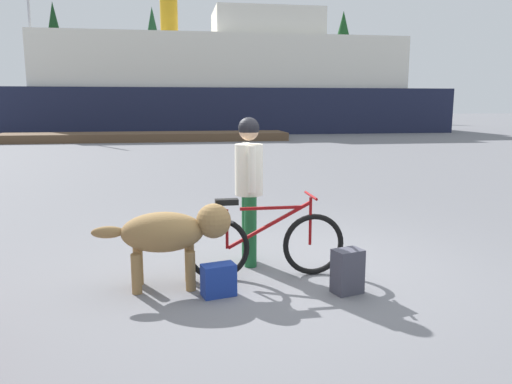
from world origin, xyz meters
The scene contains 13 objects.
ground_plane centered at (0.00, 0.00, 0.00)m, with size 160.00×160.00×0.00m, color slate.
bicycle centered at (-0.32, -0.25, 0.37)m, with size 1.72×0.44×0.89m.
person_cyclist centered at (-0.42, 0.24, 1.02)m, with size 0.32×0.53×1.70m.
dog centered at (-1.29, -0.38, 0.57)m, with size 1.38×0.47×0.85m.
backpack centered at (0.40, -0.82, 0.22)m, with size 0.28×0.20×0.44m, color #3F3F4C.
handbag_pannier centered at (-0.86, -0.70, 0.16)m, with size 0.32×0.18×0.32m, color navy.
dock_pier centered at (-2.63, 20.33, 0.20)m, with size 14.09×2.61×0.40m, color brown.
ferry_boat centered at (2.21, 28.07, 2.91)m, with size 28.40×7.65×8.37m.
sailboat_moored centered at (-9.10, 25.76, 0.49)m, with size 8.57×2.40×8.83m.
pine_tree_far_left centered at (-11.96, 45.32, 7.15)m, with size 3.07×3.07×11.12m.
pine_tree_center centered at (-3.03, 46.82, 6.70)m, with size 3.67×3.67×11.18m.
pine_tree_far_right centered at (16.21, 45.74, 6.85)m, with size 4.31×4.31×11.14m.
pine_tree_mid_back centered at (-0.86, 52.31, 6.15)m, with size 3.12×3.12×9.56m.
Camera 1 is at (-1.25, -5.30, 1.85)m, focal length 35.01 mm.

